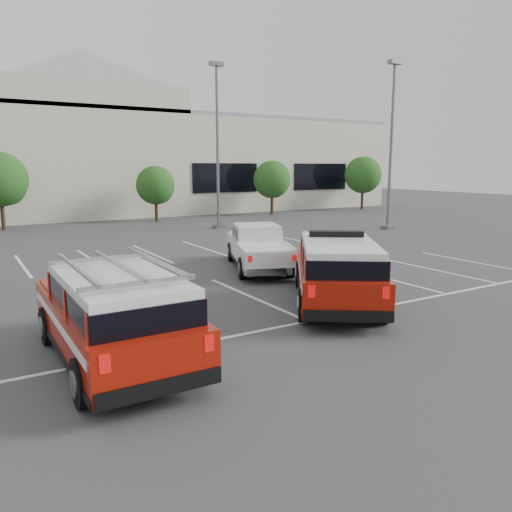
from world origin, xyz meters
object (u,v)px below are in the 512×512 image
Objects in this scene: tree_mid_right at (157,187)px; tree_mid_left at (1,181)px; tree_far_right at (363,176)px; light_pole_mid at (218,146)px; tree_right at (273,181)px; fire_chief_suv at (337,275)px; white_pickup at (258,251)px; ladder_suv at (114,322)px; convention_building at (58,157)px; light_pole_right at (391,146)px.

tree_mid_left is at bearing 180.00° from tree_mid_right.
light_pole_mid is at bearing -161.52° from tree_far_right.
fire_chief_suv is (-13.36, -23.95, -1.93)m from tree_right.
tree_right is 22.41m from white_pickup.
tree_mid_left reaches higher than fire_chief_suv.
white_pickup is (-4.53, -12.36, -4.52)m from light_pole_mid.
tree_right is 0.81× the size of ladder_suv.
convention_building is at bearing 116.40° from white_pickup.
tree_right is (14.91, -9.82, -1.95)m from convention_building.
tree_mid_left is at bearing 153.08° from light_pole_mid.
convention_building reaches higher than ladder_suv.
tree_far_right is at bearing 0.00° from tree_mid_right.
tree_mid_left reaches higher than white_pickup.
ladder_suv is (-10.08, -25.04, -1.65)m from tree_mid_right.
tree_far_right is 0.80× the size of fire_chief_suv.
light_pole_mid reaches higher than ladder_suv.
tree_far_right is 0.47× the size of light_pole_right.
fire_chief_suv is at bearing -97.99° from tree_mid_right.
tree_right is at bearing 95.60° from fire_chief_suv.
tree_right is at bearing 94.31° from light_pole_right.
convention_building is 5.86× the size of light_pole_right.
light_pole_right reaches higher than tree_mid_left.
convention_building is 26.83m from tree_far_right.
tree_right is 32.15m from ladder_suv.
ladder_suv is at bearing -98.43° from convention_building.
tree_far_right is 15.24m from light_pole_right.
light_pole_right is at bearing 31.86° from ladder_suv.
white_pickup is (-12.62, -18.40, -2.10)m from tree_right.
tree_mid_left is at bearing 140.25° from fire_chief_suv.
tree_mid_left is at bearing 180.00° from tree_far_right.
tree_far_right is (30.00, 0.00, 0.00)m from tree_mid_left.
light_pole_mid is 1.88× the size of ladder_suv.
tree_far_right is at bearing 0.00° from tree_right.
tree_mid_right is at bearing 107.52° from light_pole_mid.
tree_mid_right is at bearing 103.66° from white_pickup.
tree_right is 0.73× the size of fire_chief_suv.
tree_right is 0.91× the size of tree_far_right.
white_pickup is (0.74, 5.55, -0.18)m from fire_chief_suv.
tree_mid_right is 10.00m from tree_right.
tree_mid_left is 0.47× the size of light_pole_right.
tree_mid_left is 19.97m from white_pickup.
convention_building is 12.38× the size of tree_mid_left.
light_pole_mid and light_pole_right have the same top height.
white_pickup is at bearing 117.14° from fire_chief_suv.
tree_right is at bearing -33.37° from convention_building.
ladder_suv is (-6.71, -1.09, 0.01)m from fire_chief_suv.
tree_mid_right is (10.00, -0.00, -0.54)m from tree_mid_left.
convention_building is 35.45m from ladder_suv.
ladder_suv is at bearing -111.91° from tree_mid_right.
light_pole_right is 25.06m from ladder_suv.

